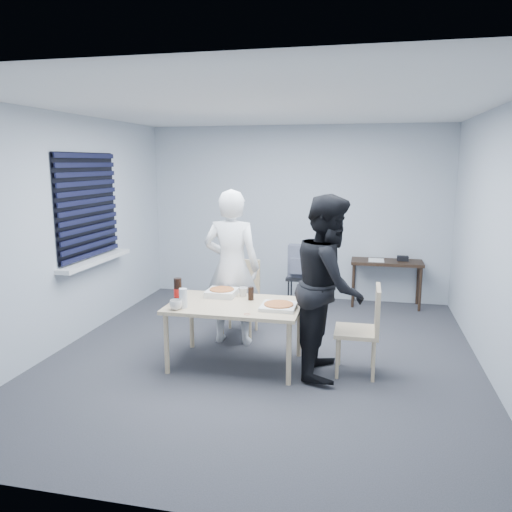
% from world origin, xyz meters
% --- Properties ---
extents(room, '(5.00, 5.00, 5.00)m').
position_xyz_m(room, '(-2.20, 0.40, 1.44)').
color(room, '#303036').
rests_on(room, ground).
extents(dining_table, '(1.33, 0.85, 0.65)m').
position_xyz_m(dining_table, '(-0.23, -0.27, 0.59)').
color(dining_table, tan).
rests_on(dining_table, ground).
extents(chair_far, '(0.42, 0.42, 0.89)m').
position_xyz_m(chair_far, '(-0.42, 0.73, 0.51)').
color(chair_far, tan).
rests_on(chair_far, ground).
extents(chair_right, '(0.42, 0.42, 0.89)m').
position_xyz_m(chair_right, '(1.07, -0.22, 0.51)').
color(chair_right, tan).
rests_on(chair_right, ground).
extents(person_white, '(0.65, 0.42, 1.77)m').
position_xyz_m(person_white, '(-0.44, 0.37, 0.89)').
color(person_white, white).
rests_on(person_white, ground).
extents(person_black, '(0.47, 0.86, 1.77)m').
position_xyz_m(person_black, '(0.71, -0.24, 0.89)').
color(person_black, black).
rests_on(person_black, ground).
extents(side_table, '(1.00, 0.45, 0.67)m').
position_xyz_m(side_table, '(1.35, 2.28, 0.59)').
color(side_table, '#2F2216').
rests_on(side_table, ground).
extents(stool, '(0.35, 0.35, 0.49)m').
position_xyz_m(stool, '(0.15, 1.79, 0.38)').
color(stool, black).
rests_on(stool, ground).
extents(backpack, '(0.32, 0.24, 0.45)m').
position_xyz_m(backpack, '(0.15, 1.78, 0.71)').
color(backpack, slate).
rests_on(backpack, stool).
extents(pizza_box_a, '(0.31, 0.31, 0.08)m').
position_xyz_m(pizza_box_a, '(-0.45, -0.00, 0.69)').
color(pizza_box_a, white).
rests_on(pizza_box_a, dining_table).
extents(pizza_box_b, '(0.34, 0.34, 0.05)m').
position_xyz_m(pizza_box_b, '(0.22, -0.33, 0.67)').
color(pizza_box_b, white).
rests_on(pizza_box_b, dining_table).
extents(mug_a, '(0.17, 0.17, 0.10)m').
position_xyz_m(mug_a, '(-0.74, -0.59, 0.70)').
color(mug_a, silver).
rests_on(mug_a, dining_table).
extents(mug_b, '(0.10, 0.10, 0.09)m').
position_xyz_m(mug_b, '(-0.23, 0.04, 0.70)').
color(mug_b, silver).
rests_on(mug_b, dining_table).
extents(cola_glass, '(0.08, 0.08, 0.14)m').
position_xyz_m(cola_glass, '(-0.11, -0.09, 0.72)').
color(cola_glass, black).
rests_on(cola_glass, dining_table).
extents(soda_bottle, '(0.08, 0.08, 0.26)m').
position_xyz_m(soda_bottle, '(-0.80, -0.39, 0.78)').
color(soda_bottle, black).
rests_on(soda_bottle, dining_table).
extents(plastic_cups, '(0.10, 0.10, 0.19)m').
position_xyz_m(plastic_cups, '(-0.70, -0.51, 0.75)').
color(plastic_cups, silver).
rests_on(plastic_cups, dining_table).
extents(rubber_band, '(0.07, 0.07, 0.00)m').
position_xyz_m(rubber_band, '(-0.03, -0.59, 0.65)').
color(rubber_band, red).
rests_on(rubber_band, dining_table).
extents(papers, '(0.30, 0.35, 0.00)m').
position_xyz_m(papers, '(1.20, 2.28, 0.67)').
color(papers, white).
rests_on(papers, side_table).
extents(black_box, '(0.16, 0.12, 0.07)m').
position_xyz_m(black_box, '(1.57, 2.33, 0.70)').
color(black_box, black).
rests_on(black_box, side_table).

